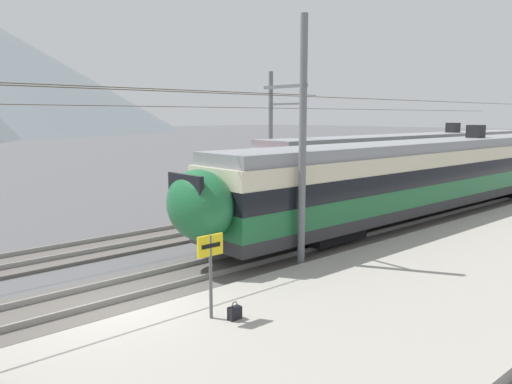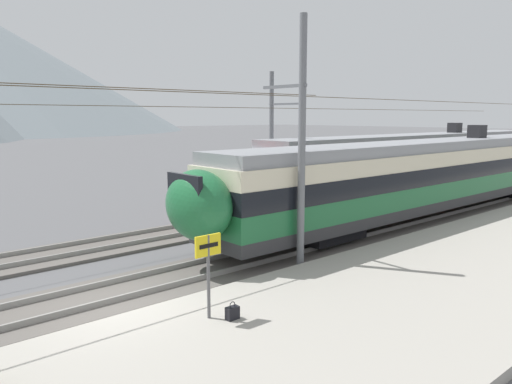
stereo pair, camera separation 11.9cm
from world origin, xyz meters
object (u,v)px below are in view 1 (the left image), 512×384
catenary_mast_mid (300,141)px  train_far_track (416,158)px  catenary_mast_far_side (273,137)px  platform_sign (210,257)px  train_near_platform (429,173)px  handbag_near_sign (235,313)px

catenary_mast_mid → train_far_track: bearing=20.2°
train_far_track → catenary_mast_far_side: catenary_mast_far_side is taller
train_far_track → platform_sign: 24.82m
catenary_mast_far_side → platform_sign: catenary_mast_far_side is taller
train_near_platform → catenary_mast_far_side: catenary_mast_far_side is taller
train_far_track → catenary_mast_far_side: bearing=169.2°
catenary_mast_far_side → platform_sign: 16.35m
catenary_mast_far_side → handbag_near_sign: catenary_mast_far_side is taller
catenary_mast_mid → catenary_mast_far_side: bearing=51.3°
train_near_platform → catenary_mast_far_side: size_ratio=0.71×
train_far_track → platform_sign: size_ratio=14.67×
train_near_platform → catenary_mast_mid: size_ratio=0.71×
handbag_near_sign → platform_sign: bearing=131.1°
platform_sign → handbag_near_sign: bearing=-48.9°
platform_sign → catenary_mast_far_side: bearing=41.7°
catenary_mast_mid → handbag_near_sign: catenary_mast_mid is taller
platform_sign → handbag_near_sign: (0.37, -0.43, -1.33)m
handbag_near_sign → train_far_track: bearing=21.7°
platform_sign → handbag_near_sign: size_ratio=4.63×
train_far_track → handbag_near_sign: size_ratio=67.98×
catenary_mast_mid → handbag_near_sign: 6.46m
catenary_mast_far_side → train_far_track: bearing=-10.8°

